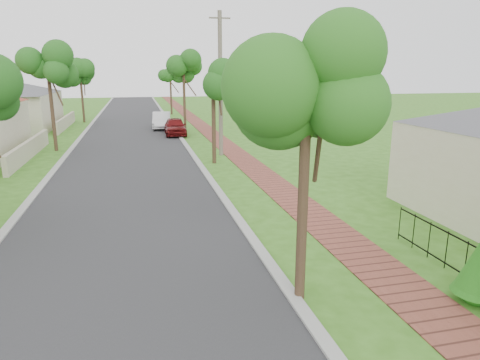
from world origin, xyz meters
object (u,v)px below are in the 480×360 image
object	(u,v)px
near_tree	(307,97)
utility_pole	(220,85)
parked_car_white	(162,121)
parked_car_red	(175,127)

from	to	relation	value
near_tree	utility_pole	distance (m)	16.71
near_tree	parked_car_white	bearing A→B (deg)	92.26
parked_car_white	utility_pole	distance (m)	13.87
parked_car_red	parked_car_white	distance (m)	4.36
parked_car_white	near_tree	distance (m)	30.07
parked_car_white	utility_pole	world-z (taller)	utility_pole
parked_car_white	utility_pole	xyz separation A→B (m)	(2.68, -13.18, 3.41)
utility_pole	near_tree	bearing A→B (deg)	-95.15
parked_car_red	utility_pole	size ratio (longest dim) A/B	0.49
parked_car_red	near_tree	distance (m)	25.80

